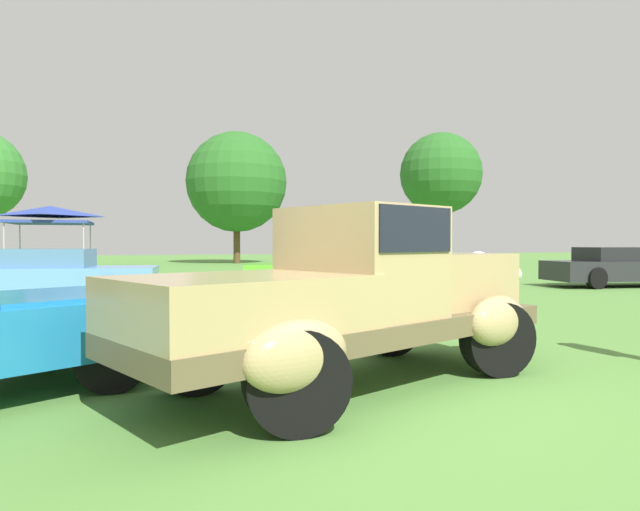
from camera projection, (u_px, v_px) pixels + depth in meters
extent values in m
plane|color=#568C3D|center=(386.00, 393.00, 5.08)|extent=(120.00, 120.00, 0.00)
cube|color=brown|center=(351.00, 327.00, 5.35)|extent=(4.63, 3.15, 0.20)
cube|color=tan|center=(436.00, 281.00, 6.22)|extent=(1.94, 1.67, 0.60)
ellipsoid|color=silver|center=(478.00, 279.00, 6.78)|extent=(0.36, 0.54, 0.68)
cube|color=tan|center=(360.00, 262.00, 5.41)|extent=(1.53, 1.69, 1.04)
cube|color=black|center=(360.00, 230.00, 5.40)|extent=(1.46, 1.68, 0.40)
cube|color=tan|center=(240.00, 305.00, 4.51)|extent=(2.34, 2.08, 0.48)
ellipsoid|color=tan|center=(391.00, 309.00, 6.81)|extent=(0.99, 0.71, 0.52)
ellipsoid|color=tan|center=(498.00, 321.00, 5.73)|extent=(0.99, 0.71, 0.52)
ellipsoid|color=tan|center=(195.00, 332.00, 5.05)|extent=(0.99, 0.71, 0.52)
ellipsoid|color=tan|center=(297.00, 356.00, 3.97)|extent=(0.99, 0.71, 0.52)
sphere|color=silver|center=(450.00, 271.00, 7.14)|extent=(0.18, 0.18, 0.18)
sphere|color=silver|center=(514.00, 274.00, 6.48)|extent=(0.18, 0.18, 0.18)
cylinder|color=black|center=(390.00, 324.00, 6.82)|extent=(0.76, 0.24, 0.76)
cylinder|color=black|center=(498.00, 339.00, 5.74)|extent=(0.76, 0.24, 0.76)
cylinder|color=black|center=(195.00, 352.00, 5.06)|extent=(0.76, 0.24, 0.76)
cylinder|color=black|center=(297.00, 381.00, 3.98)|extent=(0.76, 0.24, 0.76)
cube|color=#1E7AB7|center=(63.00, 303.00, 5.53)|extent=(2.12, 2.06, 0.20)
cube|color=silver|center=(146.00, 340.00, 6.22)|extent=(0.93, 1.47, 0.12)
cylinder|color=black|center=(42.00, 337.00, 6.14)|extent=(0.66, 0.20, 0.66)
cylinder|color=black|center=(112.00, 356.00, 5.11)|extent=(0.66, 0.20, 0.66)
cube|color=#669EDB|center=(53.00, 280.00, 12.83)|extent=(4.69, 2.14, 0.60)
cube|color=#517EAF|center=(44.00, 259.00, 12.78)|extent=(2.14, 1.64, 0.44)
cylinder|color=black|center=(110.00, 290.00, 12.34)|extent=(0.64, 0.22, 0.64)
cube|color=#60C62D|center=(317.00, 275.00, 14.92)|extent=(4.09, 2.48, 0.60)
cube|color=#4D9F24|center=(312.00, 256.00, 14.90)|extent=(1.95, 1.78, 0.44)
cylinder|color=black|center=(365.00, 284.00, 14.24)|extent=(0.64, 0.22, 0.64)
cylinder|color=black|center=(274.00, 284.00, 14.07)|extent=(0.64, 0.22, 0.64)
cube|color=#28282D|center=(619.00, 270.00, 17.45)|extent=(4.64, 2.25, 0.60)
cube|color=black|center=(614.00, 254.00, 17.41)|extent=(2.13, 1.69, 0.44)
cylinder|color=black|center=(596.00, 278.00, 16.47)|extent=(0.64, 0.22, 0.64)
cylinder|color=#B7B7BC|center=(91.00, 251.00, 22.22)|extent=(0.05, 0.05, 2.05)
cylinder|color=#B7B7BC|center=(84.00, 252.00, 19.82)|extent=(0.05, 0.05, 2.05)
cylinder|color=#B7B7BC|center=(20.00, 251.00, 21.48)|extent=(0.05, 0.05, 2.05)
cylinder|color=#B7B7BC|center=(4.00, 253.00, 19.08)|extent=(0.05, 0.05, 2.05)
cube|color=#2D429E|center=(50.00, 223.00, 20.63)|extent=(2.79, 2.79, 0.10)
pyramid|color=#2D429E|center=(50.00, 211.00, 20.62)|extent=(2.73, 2.73, 0.38)
cylinder|color=#B7B7BC|center=(386.00, 250.00, 25.66)|extent=(0.05, 0.05, 2.05)
cylinder|color=#B7B7BC|center=(414.00, 251.00, 22.96)|extent=(0.05, 0.05, 2.05)
cylinder|color=#B7B7BC|center=(327.00, 250.00, 24.83)|extent=(0.05, 0.05, 2.05)
cylinder|color=#B7B7BC|center=(349.00, 251.00, 22.13)|extent=(0.05, 0.05, 2.05)
cube|color=#2D429E|center=(369.00, 225.00, 23.87)|extent=(3.14, 3.14, 0.10)
pyramid|color=#2D429E|center=(369.00, 215.00, 23.86)|extent=(3.08, 3.08, 0.38)
cylinder|color=brown|center=(237.00, 236.00, 37.02)|extent=(0.44, 0.44, 3.54)
sphere|color=#286623|center=(237.00, 182.00, 36.93)|extent=(6.57, 6.57, 6.57)
cylinder|color=#47331E|center=(440.00, 229.00, 38.41)|extent=(0.44, 0.44, 4.55)
sphere|color=#286623|center=(441.00, 174.00, 38.32)|extent=(5.56, 5.56, 5.56)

